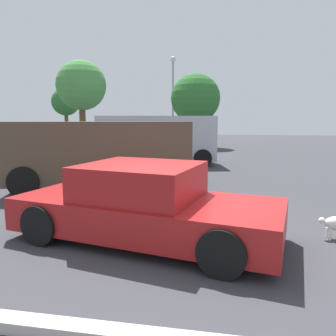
{
  "coord_description": "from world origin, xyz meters",
  "views": [
    {
      "loc": [
        0.85,
        -5.13,
        1.95
      ],
      "look_at": [
        -0.39,
        1.88,
        0.9
      ],
      "focal_mm": 34.67,
      "sensor_mm": 36.0,
      "label": 1
    }
  ],
  "objects_px": {
    "van_white": "(156,139)",
    "suv_dark": "(101,152)",
    "light_post_near": "(173,86)",
    "sedan_foreground": "(145,205)"
  },
  "relations": [
    {
      "from": "van_white",
      "to": "light_post_near",
      "type": "xyz_separation_m",
      "value": [
        -1.38,
        13.09,
        3.61
      ]
    },
    {
      "from": "van_white",
      "to": "light_post_near",
      "type": "height_order",
      "value": "light_post_near"
    },
    {
      "from": "light_post_near",
      "to": "van_white",
      "type": "bearing_deg",
      "value": -83.98
    },
    {
      "from": "sedan_foreground",
      "to": "van_white",
      "type": "relative_size",
      "value": 0.85
    },
    {
      "from": "van_white",
      "to": "suv_dark",
      "type": "xyz_separation_m",
      "value": [
        -0.47,
        -5.32,
        -0.1
      ]
    },
    {
      "from": "sedan_foreground",
      "to": "van_white",
      "type": "height_order",
      "value": "van_white"
    },
    {
      "from": "sedan_foreground",
      "to": "light_post_near",
      "type": "relative_size",
      "value": 0.64
    },
    {
      "from": "sedan_foreground",
      "to": "suv_dark",
      "type": "xyz_separation_m",
      "value": [
        -2.21,
        3.67,
        0.48
      ]
    },
    {
      "from": "van_white",
      "to": "suv_dark",
      "type": "relative_size",
      "value": 1.02
    },
    {
      "from": "van_white",
      "to": "light_post_near",
      "type": "relative_size",
      "value": 0.75
    }
  ]
}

